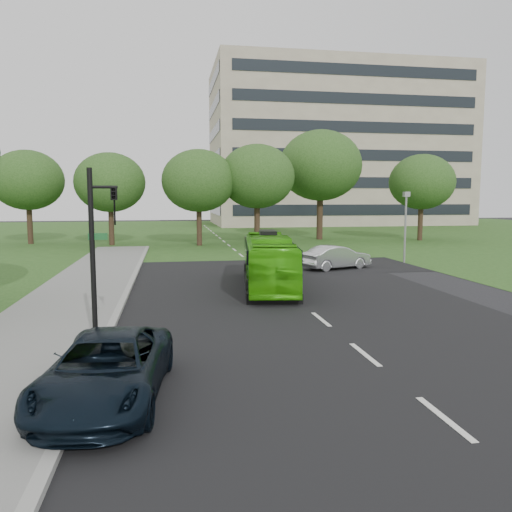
{
  "coord_description": "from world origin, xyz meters",
  "views": [
    {
      "loc": [
        -5.13,
        -18.43,
        4.23
      ],
      "look_at": [
        -1.3,
        3.87,
        1.6
      ],
      "focal_mm": 35.0,
      "sensor_mm": 36.0,
      "label": 1
    }
  ],
  "objects_px": {
    "office_building": "(335,148)",
    "suv": "(107,369)",
    "camera_pole": "(406,217)",
    "tree_park_c": "(257,177)",
    "tree_park_d": "(320,166)",
    "sedan": "(336,257)",
    "bus": "(269,261)",
    "tree_park_e": "(422,182)",
    "tree_park_f": "(28,180)",
    "tree_park_b": "(199,181)",
    "tree_park_a": "(110,183)",
    "traffic_light": "(98,246)"
  },
  "relations": [
    {
      "from": "office_building",
      "to": "suv",
      "type": "distance_m",
      "value": 76.44
    },
    {
      "from": "office_building",
      "to": "camera_pole",
      "type": "relative_size",
      "value": 8.64
    },
    {
      "from": "tree_park_c",
      "to": "suv",
      "type": "relative_size",
      "value": 1.83
    },
    {
      "from": "tree_park_d",
      "to": "sedan",
      "type": "bearing_deg",
      "value": -104.29
    },
    {
      "from": "tree_park_d",
      "to": "sedan",
      "type": "xyz_separation_m",
      "value": [
        -5.31,
        -20.85,
        -6.78
      ]
    },
    {
      "from": "camera_pole",
      "to": "bus",
      "type": "bearing_deg",
      "value": -156.56
    },
    {
      "from": "sedan",
      "to": "camera_pole",
      "type": "height_order",
      "value": "camera_pole"
    },
    {
      "from": "tree_park_e",
      "to": "tree_park_f",
      "type": "height_order",
      "value": "tree_park_f"
    },
    {
      "from": "tree_park_c",
      "to": "office_building",
      "type": "bearing_deg",
      "value": 61.29
    },
    {
      "from": "office_building",
      "to": "tree_park_f",
      "type": "height_order",
      "value": "office_building"
    },
    {
      "from": "bus",
      "to": "camera_pole",
      "type": "height_order",
      "value": "camera_pole"
    },
    {
      "from": "sedan",
      "to": "tree_park_b",
      "type": "bearing_deg",
      "value": 3.54
    },
    {
      "from": "tree_park_c",
      "to": "bus",
      "type": "height_order",
      "value": "tree_park_c"
    },
    {
      "from": "tree_park_b",
      "to": "tree_park_c",
      "type": "height_order",
      "value": "tree_park_c"
    },
    {
      "from": "tree_park_c",
      "to": "bus",
      "type": "relative_size",
      "value": 1.02
    },
    {
      "from": "tree_park_d",
      "to": "tree_park_e",
      "type": "xyz_separation_m",
      "value": [
        9.61,
        -2.82,
        -1.68
      ]
    },
    {
      "from": "tree_park_f",
      "to": "tree_park_b",
      "type": "bearing_deg",
      "value": -15.09
    },
    {
      "from": "tree_park_b",
      "to": "suv",
      "type": "relative_size",
      "value": 1.71
    },
    {
      "from": "suv",
      "to": "camera_pole",
      "type": "distance_m",
      "value": 26.03
    },
    {
      "from": "tree_park_f",
      "to": "camera_pole",
      "type": "bearing_deg",
      "value": -33.42
    },
    {
      "from": "tree_park_a",
      "to": "tree_park_d",
      "type": "relative_size",
      "value": 0.75
    },
    {
      "from": "tree_park_a",
      "to": "camera_pole",
      "type": "bearing_deg",
      "value": -38.0
    },
    {
      "from": "sedan",
      "to": "suv",
      "type": "xyz_separation_m",
      "value": [
        -11.14,
        -18.0,
        -0.02
      ]
    },
    {
      "from": "tree_park_e",
      "to": "traffic_light",
      "type": "xyz_separation_m",
      "value": [
        -26.6,
        -32.71,
        -2.86
      ]
    },
    {
      "from": "office_building",
      "to": "tree_park_b",
      "type": "xyz_separation_m",
      "value": [
        -24.56,
        -35.66,
        -6.76
      ]
    },
    {
      "from": "tree_park_b",
      "to": "traffic_light",
      "type": "distance_m",
      "value": 31.42
    },
    {
      "from": "tree_park_d",
      "to": "tree_park_f",
      "type": "relative_size",
      "value": 1.29
    },
    {
      "from": "bus",
      "to": "traffic_light",
      "type": "xyz_separation_m",
      "value": [
        -6.48,
        -9.3,
        1.71
      ]
    },
    {
      "from": "tree_park_b",
      "to": "tree_park_e",
      "type": "height_order",
      "value": "tree_park_e"
    },
    {
      "from": "office_building",
      "to": "sedan",
      "type": "height_order",
      "value": "office_building"
    },
    {
      "from": "tree_park_d",
      "to": "bus",
      "type": "xyz_separation_m",
      "value": [
        -10.51,
        -26.24,
        -6.25
      ]
    },
    {
      "from": "bus",
      "to": "tree_park_c",
      "type": "bearing_deg",
      "value": 89.22
    },
    {
      "from": "sedan",
      "to": "suv",
      "type": "relative_size",
      "value": 0.86
    },
    {
      "from": "bus",
      "to": "tree_park_e",
      "type": "bearing_deg",
      "value": 56.99
    },
    {
      "from": "tree_park_a",
      "to": "tree_park_e",
      "type": "bearing_deg",
      "value": 0.22
    },
    {
      "from": "tree_park_d",
      "to": "sedan",
      "type": "distance_m",
      "value": 22.56
    },
    {
      "from": "office_building",
      "to": "tree_park_b",
      "type": "bearing_deg",
      "value": -124.56
    },
    {
      "from": "suv",
      "to": "tree_park_b",
      "type": "bearing_deg",
      "value": 89.8
    },
    {
      "from": "tree_park_d",
      "to": "tree_park_e",
      "type": "relative_size",
      "value": 1.29
    },
    {
      "from": "traffic_light",
      "to": "tree_park_d",
      "type": "bearing_deg",
      "value": 70.44
    },
    {
      "from": "office_building",
      "to": "traffic_light",
      "type": "xyz_separation_m",
      "value": [
        -29.0,
        -66.64,
        -9.55
      ]
    },
    {
      "from": "suv",
      "to": "tree_park_a",
      "type": "bearing_deg",
      "value": 102.44
    },
    {
      "from": "office_building",
      "to": "camera_pole",
      "type": "height_order",
      "value": "office_building"
    },
    {
      "from": "tree_park_d",
      "to": "bus",
      "type": "distance_m",
      "value": 28.95
    },
    {
      "from": "tree_park_c",
      "to": "tree_park_e",
      "type": "xyz_separation_m",
      "value": [
        16.82,
        1.16,
        -0.37
      ]
    },
    {
      "from": "tree_park_c",
      "to": "sedan",
      "type": "relative_size",
      "value": 2.12
    },
    {
      "from": "camera_pole",
      "to": "tree_park_f",
      "type": "bearing_deg",
      "value": 135.05
    },
    {
      "from": "camera_pole",
      "to": "traffic_light",
      "type": "bearing_deg",
      "value": -147.14
    },
    {
      "from": "office_building",
      "to": "sedan",
      "type": "distance_m",
      "value": 56.02
    },
    {
      "from": "bus",
      "to": "sedan",
      "type": "xyz_separation_m",
      "value": [
        5.2,
        5.39,
        -0.53
      ]
    }
  ]
}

